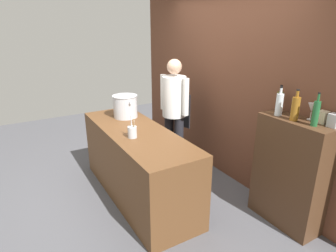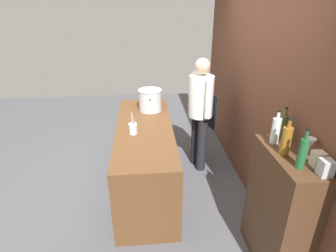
# 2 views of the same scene
# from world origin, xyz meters

# --- Properties ---
(ground_plane) EXTENTS (8.00, 8.00, 0.00)m
(ground_plane) POSITION_xyz_m (0.00, 0.00, 0.00)
(ground_plane) COLOR #4C4C51
(brick_back_panel) EXTENTS (4.40, 0.10, 3.00)m
(brick_back_panel) POSITION_xyz_m (0.00, 1.40, 1.50)
(brick_back_panel) COLOR brown
(brick_back_panel) RESTS_ON ground_plane
(prep_counter) EXTENTS (2.06, 0.70, 0.90)m
(prep_counter) POSITION_xyz_m (0.00, 0.00, 0.45)
(prep_counter) COLOR brown
(prep_counter) RESTS_ON ground_plane
(bar_cabinet) EXTENTS (0.76, 0.32, 1.21)m
(bar_cabinet) POSITION_xyz_m (1.31, 1.19, 0.61)
(bar_cabinet) COLOR #472D1C
(bar_cabinet) RESTS_ON ground_plane
(chef) EXTENTS (0.52, 0.39, 1.66)m
(chef) POSITION_xyz_m (-0.43, 0.80, 0.96)
(chef) COLOR black
(chef) RESTS_ON ground_plane
(stockpot_large) EXTENTS (0.40, 0.34, 0.30)m
(stockpot_large) POSITION_xyz_m (-0.56, 0.10, 1.05)
(stockpot_large) COLOR #B7BABF
(stockpot_large) RESTS_ON prep_counter
(utensil_crock) EXTENTS (0.10, 0.10, 0.27)m
(utensil_crock) POSITION_xyz_m (0.19, -0.13, 0.97)
(utensil_crock) COLOR #B7BABF
(utensil_crock) RESTS_ON prep_counter
(wine_bottle_clear) EXTENTS (0.07, 0.07, 0.30)m
(wine_bottle_clear) POSITION_xyz_m (1.11, 1.13, 1.33)
(wine_bottle_clear) COLOR silver
(wine_bottle_clear) RESTS_ON bar_cabinet
(wine_bottle_amber) EXTENTS (0.08, 0.08, 0.31)m
(wine_bottle_amber) POSITION_xyz_m (1.30, 1.13, 1.34)
(wine_bottle_amber) COLOR #8C5919
(wine_bottle_amber) RESTS_ON bar_cabinet
(wine_bottle_olive) EXTENTS (0.07, 0.07, 0.29)m
(wine_bottle_olive) POSITION_xyz_m (1.02, 1.24, 1.33)
(wine_bottle_olive) COLOR #475123
(wine_bottle_olive) RESTS_ON bar_cabinet
(wine_bottle_green) EXTENTS (0.06, 0.06, 0.32)m
(wine_bottle_green) POSITION_xyz_m (1.50, 1.15, 1.34)
(wine_bottle_green) COLOR #1E592D
(wine_bottle_green) RESTS_ON bar_cabinet
(wine_glass_short) EXTENTS (0.08, 0.08, 0.17)m
(wine_glass_short) POSITION_xyz_m (1.37, 1.29, 1.33)
(wine_glass_short) COLOR silver
(wine_glass_short) RESTS_ON bar_cabinet
(spice_tin_silver) EXTENTS (0.09, 0.09, 0.13)m
(spice_tin_silver) POSITION_xyz_m (1.61, 1.27, 1.28)
(spice_tin_silver) COLOR #B2B2B7
(spice_tin_silver) RESTS_ON bar_cabinet
(spice_tin_cream) EXTENTS (0.09, 0.09, 0.12)m
(spice_tin_cream) POSITION_xyz_m (1.49, 1.29, 1.27)
(spice_tin_cream) COLOR beige
(spice_tin_cream) RESTS_ON bar_cabinet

